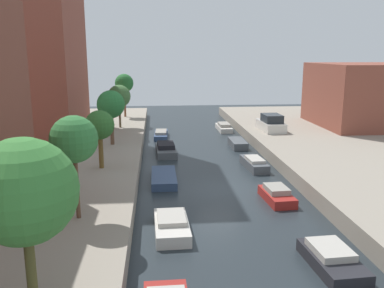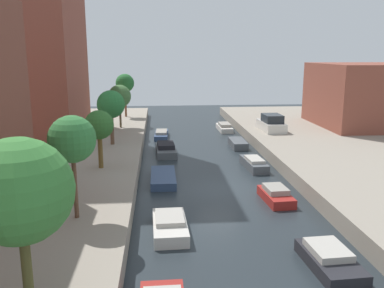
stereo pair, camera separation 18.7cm
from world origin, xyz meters
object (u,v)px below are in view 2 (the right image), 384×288
at_px(moored_boat_right_4, 238,144).
at_px(moored_boat_left_5, 161,134).
at_px(street_tree_5, 125,83).
at_px(moored_boat_left_3, 163,178).
at_px(moored_boat_right_2, 276,195).
at_px(street_tree_1, 72,140).
at_px(parked_car, 271,124).
at_px(low_block_right, 368,95).
at_px(moored_boat_left_2, 170,226).
at_px(moored_boat_right_1, 329,260).
at_px(street_tree_3, 111,105).
at_px(street_tree_2, 99,126).
at_px(moored_boat_right_3, 254,164).
at_px(street_tree_0, 19,192).
at_px(moored_boat_left_4, 166,150).
at_px(street_tree_4, 120,96).
at_px(moored_boat_right_5, 224,127).

bearing_deg(moored_boat_right_4, moored_boat_left_5, 144.21).
bearing_deg(street_tree_5, moored_boat_left_3, -79.68).
bearing_deg(moored_boat_right_2, street_tree_5, 111.58).
distance_m(street_tree_1, parked_car, 25.32).
height_order(low_block_right, moored_boat_left_2, low_block_right).
distance_m(street_tree_5, moored_boat_right_1, 36.17).
height_order(street_tree_1, street_tree_3, street_tree_1).
bearing_deg(moored_boat_left_3, street_tree_1, -116.44).
distance_m(street_tree_1, moored_boat_left_3, 10.18).
bearing_deg(street_tree_2, moored_boat_right_3, 12.66).
relative_size(street_tree_0, moored_boat_right_2, 1.70).
xyz_separation_m(moored_boat_left_2, moored_boat_right_1, (6.28, -3.84, 0.00)).
bearing_deg(moored_boat_left_4, moored_boat_right_2, -62.45).
bearing_deg(street_tree_1, moored_boat_left_4, 74.27).
relative_size(moored_boat_left_2, moored_boat_left_4, 0.87).
distance_m(street_tree_3, street_tree_4, 7.90).
xyz_separation_m(moored_boat_left_3, moored_boat_right_4, (6.95, 9.66, 0.07)).
distance_m(moored_boat_right_2, moored_boat_right_4, 13.94).
relative_size(moored_boat_left_4, moored_boat_right_4, 1.23).
height_order(street_tree_4, moored_boat_left_4, street_tree_4).
bearing_deg(moored_boat_left_3, moored_boat_left_2, -88.53).
relative_size(moored_boat_left_5, moored_boat_right_3, 1.14).
distance_m(street_tree_4, moored_boat_right_3, 17.05).
bearing_deg(moored_boat_right_3, street_tree_2, -167.34).
height_order(moored_boat_left_2, moored_boat_right_5, moored_boat_right_5).
bearing_deg(moored_boat_right_1, street_tree_0, -161.80).
bearing_deg(moored_boat_right_4, street_tree_5, 130.83).
bearing_deg(street_tree_3, moored_boat_left_4, 2.41).
bearing_deg(moored_boat_left_3, street_tree_2, 177.48).
height_order(parked_car, moored_boat_left_3, parked_car).
bearing_deg(moored_boat_right_1, moored_boat_right_2, 90.09).
bearing_deg(street_tree_3, moored_boat_right_2, -47.63).
relative_size(moored_boat_left_5, moored_boat_right_2, 1.40).
distance_m(street_tree_0, street_tree_4, 30.55).
height_order(moored_boat_left_3, moored_boat_right_4, moored_boat_right_4).
xyz_separation_m(street_tree_4, moored_boat_left_4, (4.42, -7.71, -3.75)).
bearing_deg(low_block_right, moored_boat_left_3, -146.10).
distance_m(low_block_right, street_tree_3, 26.38).
bearing_deg(street_tree_0, moored_boat_right_5, 71.50).
distance_m(street_tree_3, moored_boat_right_2, 16.15).
distance_m(parked_car, moored_boat_left_4, 11.41).
bearing_deg(moored_boat_left_2, moored_boat_left_4, 89.51).
distance_m(low_block_right, moored_boat_right_2, 24.12).
xyz_separation_m(low_block_right, moored_boat_left_2, (-21.14, -22.36, -3.83)).
height_order(street_tree_0, parked_car, street_tree_0).
bearing_deg(street_tree_5, moored_boat_left_5, -62.11).
relative_size(street_tree_3, moored_boat_left_5, 1.04).
xyz_separation_m(street_tree_2, parked_car, (14.78, 11.95, -2.15)).
relative_size(low_block_right, moored_boat_left_4, 2.58).
height_order(street_tree_1, street_tree_5, street_tree_5).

